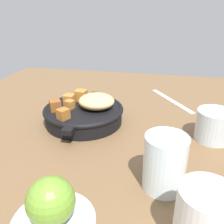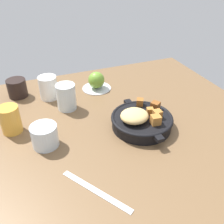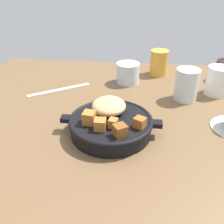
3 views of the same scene
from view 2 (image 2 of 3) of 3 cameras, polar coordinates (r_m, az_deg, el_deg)
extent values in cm
cube|color=brown|center=(87.13, 4.20, -4.53)|extent=(102.35, 98.60, 2.40)
cylinder|color=black|center=(86.71, 6.70, -2.23)|extent=(20.19, 20.19, 4.09)
torus|color=black|center=(85.73, 6.77, -1.30)|extent=(20.98, 20.98, 1.20)
cube|color=black|center=(94.29, 3.62, 2.20)|extent=(2.64, 2.40, 1.20)
cube|color=black|center=(78.23, 10.56, -5.85)|extent=(2.64, 2.40, 1.20)
ellipsoid|color=tan|center=(82.53, 5.08, -0.88)|extent=(8.71, 9.35, 3.69)
cube|color=#A86B2D|center=(85.42, 10.17, -0.45)|extent=(2.61, 2.68, 2.61)
cube|color=brown|center=(89.67, 9.74, 1.41)|extent=(3.78, 3.76, 2.68)
cube|color=#935623|center=(91.18, 6.31, 2.23)|extent=(3.32, 3.28, 2.48)
cube|color=#A86B2D|center=(87.04, 8.54, 0.26)|extent=(2.43, 2.59, 2.17)
cube|color=#A86B2D|center=(82.18, 9.82, -1.75)|extent=(3.10, 3.31, 3.00)
cylinder|color=#B7BABF|center=(110.93, -3.48, 5.45)|extent=(12.46, 12.46, 0.60)
sphere|color=olive|center=(109.20, -3.55, 7.22)|extent=(7.01, 7.01, 7.01)
cube|color=silver|center=(67.44, -3.64, -17.28)|extent=(19.04, 13.25, 0.36)
cylinder|color=white|center=(104.93, -14.15, 5.37)|extent=(7.29, 7.29, 9.26)
cylinder|color=silver|center=(96.12, -10.28, 3.39)|extent=(7.20, 7.20, 9.96)
cylinder|color=silver|center=(80.37, -14.94, -5.21)|extent=(8.19, 8.19, 7.16)
cylinder|color=gold|center=(89.20, -21.97, -1.58)|extent=(6.72, 6.72, 9.31)
cylinder|color=black|center=(110.35, -20.60, 5.07)|extent=(7.66, 7.66, 7.38)
camera|label=1|loc=(1.20, -14.46, 21.61)|focal=38.85mm
camera|label=3|loc=(1.12, 33.19, 20.96)|focal=40.85mm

